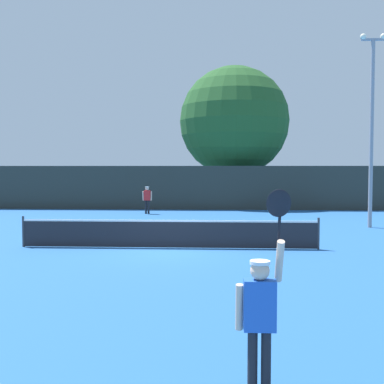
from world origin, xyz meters
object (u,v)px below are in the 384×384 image
Objects in this scene: player_serving at (260,307)px; large_tree at (234,121)px; parked_car_near at (156,193)px; tennis_ball at (166,243)px; parked_car_far at (282,192)px; player_receiving at (147,197)px; parked_car_mid at (223,194)px; light_pole at (372,119)px.

player_serving is 0.25× the size of large_tree.
tennis_ball is at bearing -87.34° from parked_car_near.
parked_car_near is at bearing 161.07° from large_tree.
large_tree is 7.68m from parked_car_far.
parked_car_far is (9.44, 10.68, -0.22)m from player_receiving.
parked_car_mid is (4.67, 8.24, -0.22)m from player_receiving.
player_serving reaches higher than tennis_ball.
parked_car_far is at bearing -131.48° from player_receiving.
player_receiving is at bearing -129.46° from parked_car_far.
light_pole is 19.42m from parked_car_near.
tennis_ball is at bearing -98.38° from parked_car_mid.
player_serving is 11.38m from tennis_ball.
parked_car_near is 1.03× the size of parked_car_mid.
large_tree is 2.38× the size of parked_car_far.
parked_car_far is at bearing 25.63° from parked_car_mid.
parked_car_mid reaches higher than tennis_ball.
large_tree reaches higher than light_pole.
player_receiving is 10.20m from large_tree.
tennis_ball is 19.53m from parked_car_mid.
player_receiving is 14.26m from parked_car_far.
player_receiving is 0.18× the size of light_pole.
large_tree is 5.58m from parked_car_mid.
parked_car_near is at bearing -168.47° from parked_car_far.
player_serving is 33.25m from parked_car_far.
parked_car_mid is (0.02, 30.47, -0.31)m from player_serving.
player_serving reaches higher than parked_car_mid.
parked_car_near is (-11.80, 14.84, -4.20)m from light_pole.
parked_car_mid is at bearing 119.94° from large_tree.
tennis_ball is 22.96m from parked_car_far.
large_tree is 8.34m from parked_car_near.
parked_car_far is (10.05, 1.68, 0.00)m from parked_car_near.
player_serving is at bearing -78.09° from tennis_ball.
player_serving reaches higher than player_receiving.
light_pole is at bearing -57.09° from parked_car_near.
player_serving is 1.53× the size of player_receiving.
parked_car_near is 1.02× the size of parked_car_far.
player_receiving is 13.24m from light_pole.
parked_car_mid is (-0.76, 1.31, -5.37)m from large_tree.
large_tree is at bearing -134.93° from parked_car_far.
player_receiving is 23.97× the size of tennis_ball.
player_receiving is 9.02m from parked_car_near.
parked_car_near is at bearing 170.41° from parked_car_mid.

